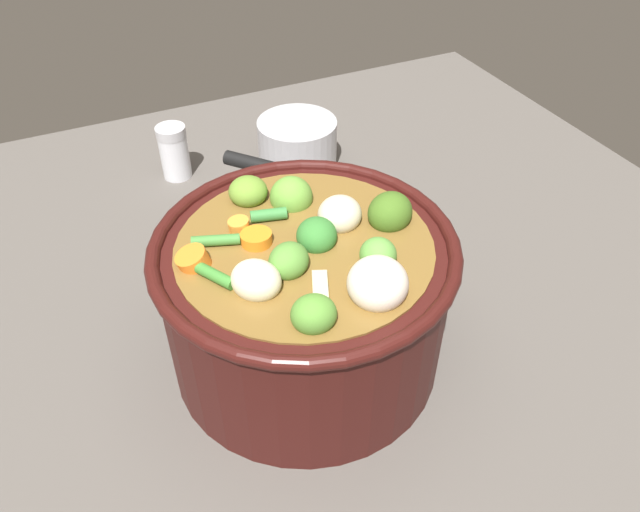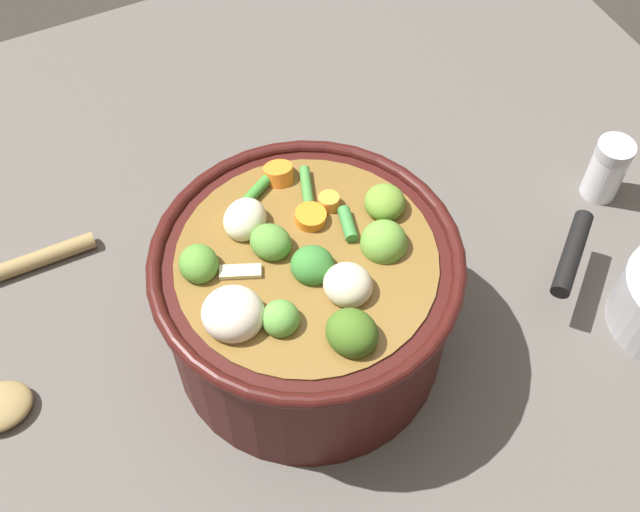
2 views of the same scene
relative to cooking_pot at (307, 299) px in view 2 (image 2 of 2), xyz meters
name	(u,v)px [view 2 (image 2 of 2)]	position (x,y,z in m)	size (l,w,h in m)	color
ground_plane	(308,340)	(0.00, 0.00, -0.07)	(1.10, 1.10, 0.00)	#514C47
cooking_pot	(307,299)	(0.00, 0.00, 0.00)	(0.26, 0.26, 0.16)	#38110F
salt_shaker	(607,169)	(0.03, -0.36, -0.04)	(0.04, 0.04, 0.07)	silver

